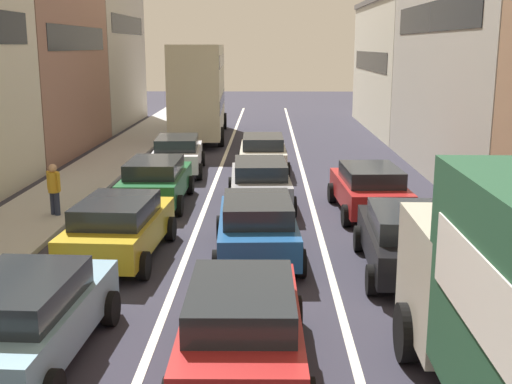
# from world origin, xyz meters

# --- Properties ---
(sidewalk_left) EXTENTS (2.60, 64.00, 0.14)m
(sidewalk_left) POSITION_xyz_m (-6.70, 20.00, 0.07)
(sidewalk_left) COLOR #AEAEAE
(sidewalk_left) RESTS_ON ground
(lane_stripe_left) EXTENTS (0.16, 60.00, 0.01)m
(lane_stripe_left) POSITION_xyz_m (-1.70, 20.00, 0.01)
(lane_stripe_left) COLOR silver
(lane_stripe_left) RESTS_ON ground
(lane_stripe_right) EXTENTS (0.16, 60.00, 0.01)m
(lane_stripe_right) POSITION_xyz_m (1.70, 20.00, 0.01)
(lane_stripe_right) COLOR silver
(lane_stripe_right) RESTS_ON ground
(sedan_centre_lane_second) EXTENTS (2.10, 4.32, 1.49)m
(sedan_centre_lane_second) POSITION_xyz_m (-0.12, 6.28, 0.80)
(sedan_centre_lane_second) COLOR #A51E1E
(sedan_centre_lane_second) RESTS_ON ground
(wagon_left_lane_second) EXTENTS (2.22, 4.38, 1.49)m
(wagon_left_lane_second) POSITION_xyz_m (-3.58, 6.50, 0.80)
(wagon_left_lane_second) COLOR #759EB7
(wagon_left_lane_second) RESTS_ON ground
(hatchback_centre_lane_third) EXTENTS (2.22, 4.38, 1.49)m
(hatchback_centre_lane_third) POSITION_xyz_m (0.03, 11.91, 0.80)
(hatchback_centre_lane_third) COLOR #194C8C
(hatchback_centre_lane_third) RESTS_ON ground
(sedan_left_lane_third) EXTENTS (2.25, 4.39, 1.49)m
(sedan_left_lane_third) POSITION_xyz_m (-3.27, 11.76, 0.80)
(sedan_left_lane_third) COLOR #B29319
(sedan_left_lane_third) RESTS_ON ground
(coupe_centre_lane_fourth) EXTENTS (2.22, 4.38, 1.49)m
(coupe_centre_lane_fourth) POSITION_xyz_m (0.04, 17.03, 0.80)
(coupe_centre_lane_fourth) COLOR gray
(coupe_centre_lane_fourth) RESTS_ON ground
(sedan_left_lane_fourth) EXTENTS (2.06, 4.30, 1.49)m
(sedan_left_lane_fourth) POSITION_xyz_m (-3.31, 17.18, 0.80)
(sedan_left_lane_fourth) COLOR #19592D
(sedan_left_lane_fourth) RESTS_ON ground
(sedan_centre_lane_fifth) EXTENTS (2.12, 4.33, 1.49)m
(sedan_centre_lane_fifth) POSITION_xyz_m (0.08, 22.81, 0.80)
(sedan_centre_lane_fifth) COLOR beige
(sedan_centre_lane_fifth) RESTS_ON ground
(sedan_left_lane_fifth) EXTENTS (2.28, 4.40, 1.49)m
(sedan_left_lane_fifth) POSITION_xyz_m (-3.33, 22.44, 0.80)
(sedan_left_lane_fifth) COLOR silver
(sedan_left_lane_fifth) RESTS_ON ground
(sedan_right_lane_behind_truck) EXTENTS (2.21, 4.37, 1.49)m
(sedan_right_lane_behind_truck) POSITION_xyz_m (3.40, 10.89, 0.80)
(sedan_right_lane_behind_truck) COLOR black
(sedan_right_lane_behind_truck) RESTS_ON ground
(wagon_right_lane_far) EXTENTS (2.21, 4.37, 1.49)m
(wagon_right_lane_far) POSITION_xyz_m (3.36, 16.11, 0.80)
(wagon_right_lane_far) COLOR #A51E1E
(wagon_right_lane_far) RESTS_ON ground
(bus_mid_queue_primary) EXTENTS (3.15, 10.60, 5.06)m
(bus_mid_queue_primary) POSITION_xyz_m (-3.48, 32.59, 2.83)
(bus_mid_queue_primary) COLOR #BFB793
(bus_mid_queue_primary) RESTS_ON ground
(pedestrian_mid_sidewalk) EXTENTS (0.47, 0.34, 1.66)m
(pedestrian_mid_sidewalk) POSITION_xyz_m (-5.97, 15.30, 0.95)
(pedestrian_mid_sidewalk) COLOR #262D47
(pedestrian_mid_sidewalk) RESTS_ON ground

